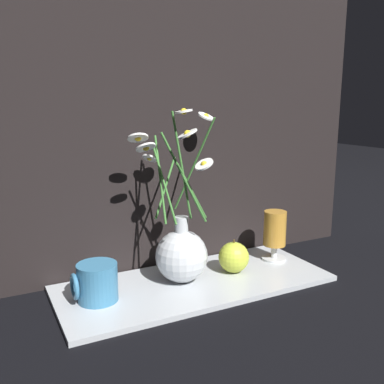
# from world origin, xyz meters

# --- Properties ---
(ground_plane) EXTENTS (6.00, 6.00, 0.00)m
(ground_plane) POSITION_xyz_m (0.00, 0.00, 0.00)
(ground_plane) COLOR black
(shelf) EXTENTS (0.65, 0.27, 0.01)m
(shelf) POSITION_xyz_m (0.00, 0.00, 0.01)
(shelf) COLOR #B2B7BC
(shelf) RESTS_ON ground_plane
(backdrop_wall) EXTENTS (1.15, 0.02, 1.10)m
(backdrop_wall) POSITION_xyz_m (0.00, 0.15, 0.55)
(backdrop_wall) COLOR black
(backdrop_wall) RESTS_ON ground_plane
(vase_with_flowers) EXTENTS (0.24, 0.21, 0.41)m
(vase_with_flowers) POSITION_xyz_m (-0.03, 0.02, 0.09)
(vase_with_flowers) COLOR silver
(vase_with_flowers) RESTS_ON shelf
(yellow_mug) EXTENTS (0.10, 0.09, 0.08)m
(yellow_mug) POSITION_xyz_m (-0.24, 0.01, 0.05)
(yellow_mug) COLOR teal
(yellow_mug) RESTS_ON shelf
(tea_glass) EXTENTS (0.07, 0.07, 0.13)m
(tea_glass) POSITION_xyz_m (0.26, 0.03, 0.09)
(tea_glass) COLOR silver
(tea_glass) RESTS_ON shelf
(orange_fruit) EXTENTS (0.08, 0.08, 0.09)m
(orange_fruit) POSITION_xyz_m (0.11, 0.01, 0.05)
(orange_fruit) COLOR #B7C638
(orange_fruit) RESTS_ON shelf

